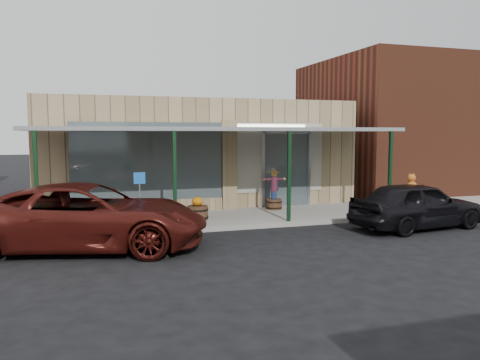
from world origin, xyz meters
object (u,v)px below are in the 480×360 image
object	(u,v)px
car_maroon	(88,216)
parked_sedan	(417,205)
handicap_sign	(140,192)
barrel_scarecrow	(274,196)
barrel_pumpkin	(198,211)

from	to	relation	value
car_maroon	parked_sedan	bearing A→B (deg)	-77.46
handicap_sign	car_maroon	xyz separation A→B (m)	(-1.46, -1.65, -0.37)
handicap_sign	parked_sedan	distance (m)	8.41
parked_sedan	handicap_sign	bearing A→B (deg)	69.11
barrel_scarecrow	handicap_sign	bearing A→B (deg)	-136.34
barrel_scarecrow	barrel_pumpkin	world-z (taller)	barrel_scarecrow
barrel_scarecrow	parked_sedan	world-z (taller)	barrel_scarecrow
barrel_pumpkin	parked_sedan	world-z (taller)	parked_sedan
barrel_pumpkin	handicap_sign	world-z (taller)	handicap_sign
barrel_pumpkin	parked_sedan	xyz separation A→B (m)	(6.27, -2.70, 0.31)
barrel_scarecrow	car_maroon	xyz separation A→B (m)	(-6.45, -3.49, 0.18)
barrel_pumpkin	parked_sedan	bearing A→B (deg)	-23.30
barrel_scarecrow	car_maroon	world-z (taller)	car_maroon
barrel_scarecrow	car_maroon	distance (m)	7.34
handicap_sign	car_maroon	size ratio (longest dim) A/B	0.27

